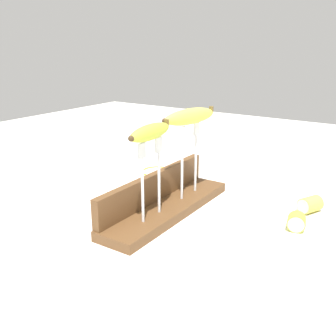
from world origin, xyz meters
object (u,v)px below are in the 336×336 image
object	(u,v)px
banana_chunk_far	(296,222)
wire_coil	(157,171)
banana_raised_right	(190,116)
fork_fallen_near	(46,234)
banana_raised_left	(150,132)
fork_stand_left	(151,172)
fork_stand_right	(189,154)
banana_chunk_near	(310,204)

from	to	relation	value
banana_chunk_far	wire_coil	bearing A→B (deg)	71.32
banana_raised_right	fork_fallen_near	world-z (taller)	banana_raised_right
banana_raised_left	wire_coil	world-z (taller)	banana_raised_left
fork_stand_left	banana_raised_left	bearing A→B (deg)	-177.38
fork_fallen_near	wire_coil	distance (m)	0.54
fork_stand_right	wire_coil	xyz separation A→B (m)	(0.18, 0.24, -0.14)
banana_chunk_near	wire_coil	bearing A→B (deg)	84.24
banana_raised_left	fork_stand_right	bearing A→B (deg)	0.00
fork_stand_right	banana_chunk_far	distance (m)	0.33
wire_coil	banana_raised_left	bearing A→B (deg)	-146.68
fork_stand_right	fork_fallen_near	xyz separation A→B (m)	(-0.36, 0.18, -0.14)
banana_raised_left	banana_raised_right	xyz separation A→B (m)	(0.18, 0.00, 0.01)
fork_stand_left	banana_raised_left	distance (m)	0.10
wire_coil	fork_fallen_near	bearing A→B (deg)	-173.86
fork_fallen_near	banana_chunk_far	size ratio (longest dim) A/B	3.33
fork_stand_left	banana_chunk_far	distance (m)	0.37
banana_chunk_far	wire_coil	world-z (taller)	banana_chunk_far
banana_raised_left	banana_raised_right	distance (m)	0.18
fork_stand_right	banana_chunk_near	world-z (taller)	fork_stand_right
fork_stand_right	banana_raised_right	distance (m)	0.10
fork_stand_right	fork_fallen_near	world-z (taller)	fork_stand_right
fork_fallen_near	fork_stand_right	bearing A→B (deg)	-26.49
fork_stand_right	banana_chunk_near	distance (m)	0.35
fork_stand_right	fork_fallen_near	bearing A→B (deg)	153.51
fork_stand_right	banana_chunk_far	size ratio (longest dim) A/B	3.92
banana_raised_right	fork_fallen_near	distance (m)	0.47
fork_stand_left	banana_chunk_far	size ratio (longest dim) A/B	3.79
fork_stand_left	fork_stand_right	xyz separation A→B (m)	(0.18, 0.00, 0.00)
fork_stand_left	fork_stand_right	world-z (taller)	fork_stand_right
wire_coil	banana_chunk_near	bearing A→B (deg)	-95.76
fork_fallen_near	fork_stand_left	bearing A→B (deg)	-44.79
banana_raised_left	banana_raised_right	size ratio (longest dim) A/B	0.86
fork_stand_right	fork_fallen_near	distance (m)	0.42
fork_fallen_near	banana_chunk_far	distance (m)	0.60
fork_stand_left	fork_fallen_near	distance (m)	0.29
fork_stand_right	banana_raised_left	xyz separation A→B (m)	(-0.18, -0.00, 0.09)
wire_coil	fork_stand_right	bearing A→B (deg)	-127.49
fork_fallen_near	banana_chunk_far	xyz separation A→B (m)	(0.36, -0.48, 0.02)
banana_raised_left	fork_fallen_near	distance (m)	0.34
fork_stand_left	fork_stand_right	size ratio (longest dim) A/B	0.97
fork_stand_left	banana_raised_right	bearing A→B (deg)	0.01
banana_chunk_far	wire_coil	xyz separation A→B (m)	(0.18, 0.54, -0.02)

